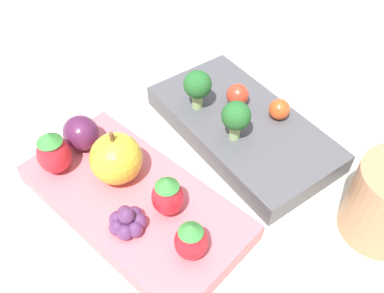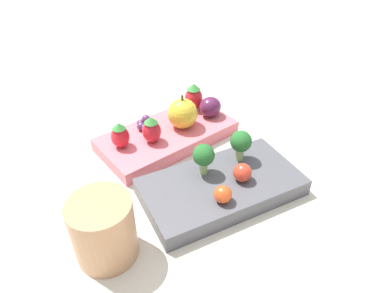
% 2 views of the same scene
% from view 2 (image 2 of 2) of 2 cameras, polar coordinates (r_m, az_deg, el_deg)
% --- Properties ---
extents(ground_plane, '(4.00, 4.00, 0.00)m').
position_cam_2_polar(ground_plane, '(0.53, 0.25, -2.87)').
color(ground_plane, beige).
extents(bento_box_savoury, '(0.23, 0.15, 0.03)m').
position_cam_2_polar(bento_box_savoury, '(0.48, 4.93, -6.72)').
color(bento_box_savoury, '#4C4C51').
rests_on(bento_box_savoury, ground_plane).
extents(bento_box_fruit, '(0.23, 0.12, 0.02)m').
position_cam_2_polar(bento_box_fruit, '(0.58, -4.06, 1.84)').
color(bento_box_fruit, '#DB6670').
rests_on(bento_box_fruit, ground_plane).
extents(broccoli_floret_0, '(0.03, 0.03, 0.05)m').
position_cam_2_polar(broccoli_floret_0, '(0.49, 8.14, 0.71)').
color(broccoli_floret_0, '#93B770').
rests_on(broccoli_floret_0, bento_box_savoury).
extents(broccoli_floret_1, '(0.03, 0.03, 0.05)m').
position_cam_2_polar(broccoli_floret_1, '(0.46, 1.95, -1.59)').
color(broccoli_floret_1, '#93B770').
rests_on(broccoli_floret_1, bento_box_savoury).
extents(cherry_tomato_0, '(0.02, 0.02, 0.02)m').
position_cam_2_polar(cherry_tomato_0, '(0.43, 5.16, -7.93)').
color(cherry_tomato_0, '#DB4C1E').
rests_on(cherry_tomato_0, bento_box_savoury).
extents(cherry_tomato_1, '(0.03, 0.03, 0.03)m').
position_cam_2_polar(cherry_tomato_1, '(0.46, 8.40, -4.32)').
color(cherry_tomato_1, red).
rests_on(cherry_tomato_1, bento_box_savoury).
extents(apple, '(0.05, 0.05, 0.06)m').
position_cam_2_polar(apple, '(0.56, -1.58, 5.53)').
color(apple, gold).
rests_on(apple, bento_box_fruit).
extents(strawberry_0, '(0.03, 0.03, 0.04)m').
position_cam_2_polar(strawberry_0, '(0.53, -6.77, 2.77)').
color(strawberry_0, red).
rests_on(strawberry_0, bento_box_fruit).
extents(strawberry_1, '(0.03, 0.03, 0.05)m').
position_cam_2_polar(strawberry_1, '(0.62, 0.27, 8.28)').
color(strawberry_1, red).
rests_on(strawberry_1, bento_box_fruit).
extents(strawberry_2, '(0.03, 0.03, 0.04)m').
position_cam_2_polar(strawberry_2, '(0.53, -11.90, 1.83)').
color(strawberry_2, red).
rests_on(strawberry_2, bento_box_fruit).
extents(plum, '(0.04, 0.04, 0.04)m').
position_cam_2_polar(plum, '(0.60, 3.06, 6.62)').
color(plum, '#511E42').
rests_on(plum, bento_box_fruit).
extents(grape_cluster, '(0.03, 0.03, 0.02)m').
position_cam_2_polar(grape_cluster, '(0.57, -7.60, 3.78)').
color(grape_cluster, '#562D5B').
rests_on(grape_cluster, bento_box_fruit).
extents(drinking_cup, '(0.07, 0.07, 0.08)m').
position_cam_2_polar(drinking_cup, '(0.40, -14.54, -13.26)').
color(drinking_cup, tan).
rests_on(drinking_cup, ground_plane).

